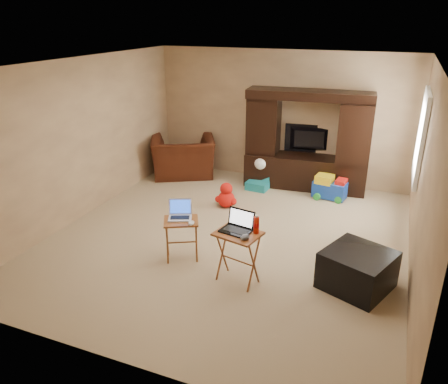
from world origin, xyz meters
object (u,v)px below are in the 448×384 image
at_px(tray_table_right, 238,257).
at_px(child_rocker, 258,176).
at_px(mouse_left, 191,223).
at_px(laptop_right, 236,223).
at_px(recliner, 183,156).
at_px(entertainment_center, 307,141).
at_px(plush_toy, 226,195).
at_px(tray_table_left, 182,240).
at_px(laptop_left, 180,211).
at_px(ottoman, 357,270).
at_px(television, 309,140).
at_px(push_toy, 330,187).
at_px(water_bottle, 256,225).
at_px(mouse_right, 245,237).

bearing_deg(tray_table_right, child_rocker, 115.87).
bearing_deg(mouse_left, laptop_right, -11.71).
bearing_deg(mouse_left, recliner, 118.64).
height_order(entertainment_center, child_rocker, entertainment_center).
distance_m(plush_toy, tray_table_left, 1.83).
bearing_deg(laptop_left, mouse_left, -48.15).
bearing_deg(ottoman, child_rocker, 128.36).
distance_m(entertainment_center, mouse_left, 3.43).
height_order(television, laptop_left, television).
bearing_deg(child_rocker, entertainment_center, 32.03).
height_order(recliner, push_toy, recliner).
relative_size(tray_table_right, water_bottle, 3.25).
height_order(child_rocker, tray_table_right, tray_table_right).
height_order(entertainment_center, laptop_right, entertainment_center).
bearing_deg(recliner, mouse_right, 98.56).
xyz_separation_m(plush_toy, tray_table_left, (0.08, -1.82, 0.07)).
relative_size(tray_table_left, mouse_left, 4.92).
xyz_separation_m(television, plush_toy, (-1.03, -1.66, -0.66)).
bearing_deg(tray_table_left, child_rocker, 59.41).
bearing_deg(tray_table_left, tray_table_right, -41.56).
relative_size(entertainment_center, mouse_right, 16.43).
height_order(push_toy, mouse_left, mouse_left).
height_order(plush_toy, laptop_right, laptop_right).
distance_m(plush_toy, ottoman, 2.85).
xyz_separation_m(television, push_toy, (0.55, -0.61, -0.66)).
height_order(mouse_left, mouse_right, mouse_right).
relative_size(laptop_right, mouse_right, 2.58).
bearing_deg(laptop_left, push_toy, 38.37).
bearing_deg(entertainment_center, tray_table_right, -96.39).
xyz_separation_m(recliner, laptop_right, (2.33, -3.21, 0.39)).
bearing_deg(television, push_toy, 123.90).
height_order(push_toy, ottoman, ottoman).
relative_size(push_toy, mouse_left, 4.98).
bearing_deg(mouse_right, plush_toy, 116.70).
xyz_separation_m(entertainment_center, tray_table_right, (-0.07, -3.49, -0.58)).
bearing_deg(mouse_right, tray_table_right, 137.29).
distance_m(recliner, mouse_right, 4.19).
bearing_deg(recliner, plush_toy, 111.94).
bearing_deg(laptop_right, water_bottle, 24.16).
distance_m(push_toy, mouse_left, 3.25).
bearing_deg(water_bottle, tray_table_left, 172.33).
bearing_deg(child_rocker, plush_toy, -99.89).
bearing_deg(child_rocker, laptop_right, -73.66).
relative_size(recliner, water_bottle, 5.98).
relative_size(push_toy, tray_table_left, 1.01).
distance_m(entertainment_center, child_rocker, 1.10).
xyz_separation_m(laptop_left, laptop_right, (0.87, -0.24, 0.09)).
xyz_separation_m(plush_toy, laptop_right, (0.92, -2.03, 0.57)).
distance_m(laptop_left, water_bottle, 1.13).
bearing_deg(entertainment_center, mouse_right, -94.29).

